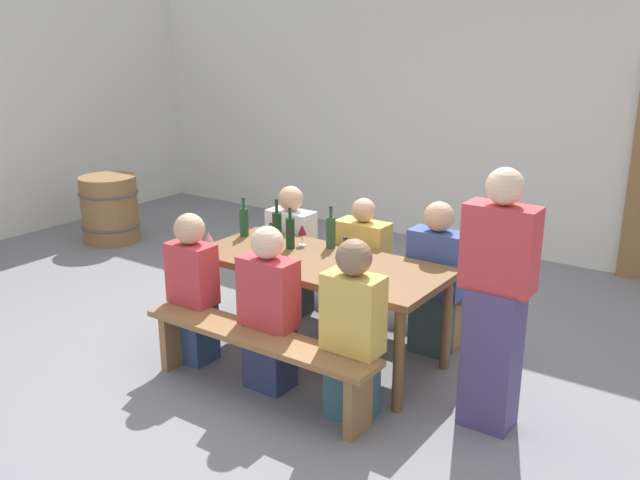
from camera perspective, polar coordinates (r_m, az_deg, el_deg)
ground_plane at (r=5.23m, az=-0.00°, el=-9.45°), size 24.00×24.00×0.00m
back_wall at (r=7.59m, az=14.30°, el=11.05°), size 14.00×0.20×3.20m
tasting_table at (r=4.97m, az=-0.00°, el=-2.56°), size 1.84×0.82×0.75m
bench_near at (r=4.58m, az=-5.13°, el=-8.79°), size 1.74×0.30×0.45m
bench_far at (r=5.64m, az=4.12°, el=-3.60°), size 1.74×0.30×0.45m
wine_bottle_0 at (r=5.18m, az=0.89°, el=0.69°), size 0.07×0.07×0.32m
wine_bottle_1 at (r=4.43m, az=2.07°, el=-2.22°), size 0.08×0.08×0.33m
wine_bottle_2 at (r=4.73m, az=-3.98°, el=-1.03°), size 0.07×0.07×0.33m
wine_bottle_3 at (r=5.17m, az=-2.45°, el=0.62°), size 0.07×0.07×0.31m
wine_bottle_4 at (r=5.51m, az=-6.24°, el=1.53°), size 0.07×0.07×0.31m
wine_bottle_5 at (r=5.34m, az=-3.54°, el=1.15°), size 0.07×0.07×0.34m
wine_glass_0 at (r=5.24m, az=-1.46°, el=0.76°), size 0.07×0.07×0.16m
wine_glass_1 at (r=5.10m, az=-9.09°, el=0.13°), size 0.07×0.07×0.17m
seated_guest_near_0 at (r=5.05m, az=-10.36°, el=-4.09°), size 0.34×0.24×1.11m
seated_guest_near_1 at (r=4.61m, az=-4.21°, el=-5.93°), size 0.39×0.24×1.13m
seated_guest_near_2 at (r=4.26m, az=2.70°, el=-7.65°), size 0.37×0.24×1.16m
seated_guest_far_0 at (r=5.82m, az=-2.36°, el=-1.11°), size 0.40×0.24×1.10m
seated_guest_far_1 at (r=5.46m, az=3.49°, el=-2.52°), size 0.41×0.24×1.09m
seated_guest_far_2 at (r=5.17m, az=9.44°, el=-3.39°), size 0.40×0.24×1.15m
standing_host at (r=4.21m, az=14.17°, el=-5.29°), size 0.41×0.24×1.60m
wine_barrel at (r=8.17m, az=-16.84°, el=2.46°), size 0.66×0.66×0.74m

